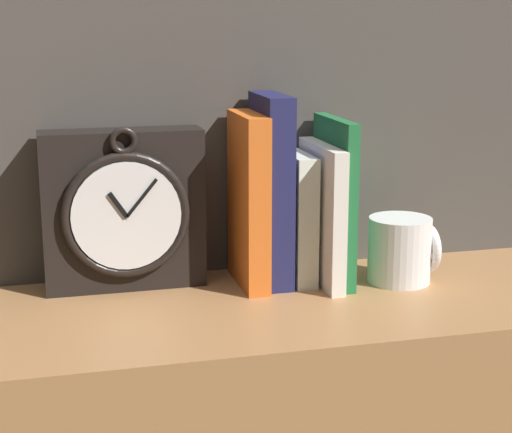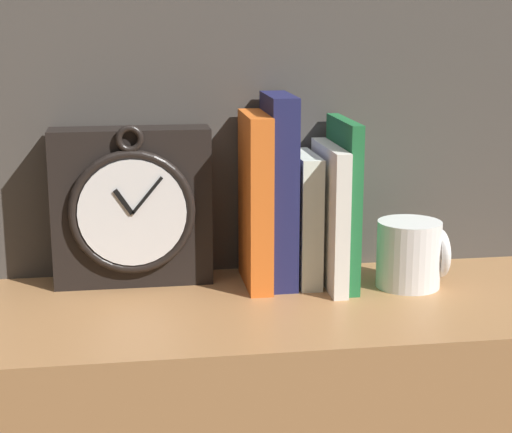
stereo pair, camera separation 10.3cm
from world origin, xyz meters
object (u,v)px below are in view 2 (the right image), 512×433
Objects in this scene: book_slot0_orange at (255,200)px; book_slot2_white at (305,218)px; clock at (132,207)px; book_slot1_navy at (279,190)px; book_slot4_green at (343,202)px; book_slot3_white at (329,216)px; mug at (411,254)px.

book_slot2_white is at bearing 4.02° from book_slot0_orange.
clock is 0.19m from book_slot1_navy.
book_slot4_green is at bearing -7.23° from clock.
book_slot1_navy is 1.45× the size of book_slot2_white.
book_slot1_navy reaches higher than book_slot0_orange.
clock is 0.86× the size of book_slot1_navy.
book_slot1_navy is (0.03, 0.00, 0.01)m from book_slot0_orange.
book_slot4_green is (0.02, 0.00, 0.02)m from book_slot3_white.
book_slot0_orange is at bearing -9.43° from clock.
mug is (0.20, -0.04, -0.07)m from book_slot0_orange.
book_slot3_white is at bearing -15.45° from book_slot1_navy.
mug is at bearing -11.72° from book_slot0_orange.
book_slot2_white is 0.04m from book_slot3_white.
book_slot2_white is 1.92× the size of mug.
book_slot1_navy is 0.09m from book_slot4_green.
book_slot0_orange is at bearing 172.28° from book_slot3_white.
book_slot1_navy is at bearing 164.62° from mug.
book_slot0_orange is 0.07m from book_slot2_white.
mug is at bearing -10.71° from clock.
clock is at bearing 174.50° from book_slot2_white.
clock is at bearing 173.53° from book_slot1_navy.
book_slot3_white is at bearing -8.79° from clock.
book_slot3_white is at bearing 164.67° from mug.
book_slot1_navy is 2.79× the size of mug.
book_slot0_orange is 0.91× the size of book_slot1_navy.
book_slot4_green is at bearing 13.83° from book_slot3_white.
book_slot0_orange is at bearing 175.84° from book_slot4_green.
book_slot0_orange is 2.53× the size of mug.
book_slot2_white is 0.93× the size of book_slot3_white.
book_slot1_navy reaches higher than book_slot4_green.
book_slot0_orange is 1.04× the size of book_slot4_green.
clock reaches higher than mug.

